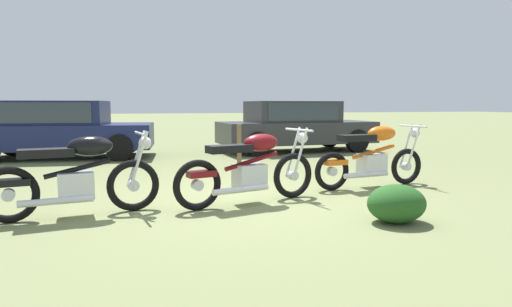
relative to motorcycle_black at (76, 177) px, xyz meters
name	(u,v)px	position (x,y,z in m)	size (l,w,h in m)	color
ground_plane	(248,200)	(2.21, 0.29, -0.49)	(120.00, 120.00, 0.00)	olive
motorcycle_black	(76,177)	(0.00, 0.00, 0.00)	(2.02, 0.72, 1.02)	black
motorcycle_maroon	(250,168)	(2.18, 0.08, 0.00)	(2.09, 0.86, 1.02)	black
motorcycle_orange	(372,157)	(4.41, 0.67, 0.01)	(2.06, 0.66, 1.02)	black
car_navy	(60,126)	(-1.01, 6.31, 0.31)	(4.54, 2.33, 1.43)	#161E4C
car_charcoal	(295,124)	(5.19, 6.11, 0.31)	(4.46, 2.02, 1.43)	#2D2D33
shrub_low	(397,204)	(3.52, -1.32, -0.27)	(0.68, 0.58, 0.44)	#23531E
fence_post_wooden	(239,145)	(2.95, 3.70, -0.03)	(0.10, 0.10, 0.91)	brown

